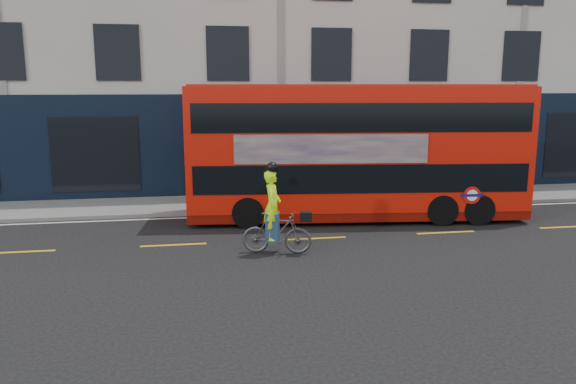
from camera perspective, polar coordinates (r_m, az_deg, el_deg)
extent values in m
plane|color=black|center=(14.80, 4.02, -6.29)|extent=(120.00, 120.00, 0.00)
cube|color=slate|center=(20.97, -0.13, -0.96)|extent=(60.00, 3.00, 0.12)
cube|color=slate|center=(19.52, 0.59, -1.84)|extent=(60.00, 0.12, 0.13)
cube|color=beige|center=(27.13, -2.49, 17.51)|extent=(50.00, 10.00, 15.00)
cube|color=black|center=(22.11, -0.76, 4.74)|extent=(50.00, 0.08, 4.00)
cube|color=silver|center=(19.25, 0.75, -2.21)|extent=(58.00, 0.10, 0.01)
cube|color=red|center=(18.36, 6.97, 4.59)|extent=(10.98, 3.60, 3.87)
cube|color=#640A04|center=(18.70, 6.83, -1.77)|extent=(10.97, 3.55, 0.29)
cube|color=black|center=(18.47, 6.91, 1.94)|extent=(10.55, 3.59, 0.88)
cube|color=black|center=(18.28, 7.05, 7.72)|extent=(10.55, 3.59, 0.88)
cube|color=#A5150B|center=(18.25, 7.12, 10.70)|extent=(10.75, 3.48, 0.08)
cube|color=black|center=(20.15, 22.24, 1.95)|extent=(0.28, 2.20, 0.88)
cube|color=black|center=(19.97, 22.63, 7.23)|extent=(0.28, 2.20, 0.88)
cube|color=black|center=(18.30, -10.00, 1.77)|extent=(0.28, 2.20, 0.88)
cube|color=tan|center=(16.96, 4.47, 4.37)|extent=(5.85, 0.67, 0.88)
cylinder|color=red|center=(18.31, 18.20, -0.32)|extent=(0.55, 0.08, 0.55)
cylinder|color=white|center=(18.31, 18.21, -0.32)|extent=(0.35, 0.06, 0.35)
cube|color=#0C1459|center=(18.30, 18.21, -0.33)|extent=(0.68, 0.09, 0.09)
cylinder|color=black|center=(19.66, 17.59, -1.00)|extent=(1.24, 2.59, 0.98)
cylinder|color=black|center=(19.27, 14.32, -1.06)|extent=(1.24, 2.59, 0.98)
cylinder|color=black|center=(18.37, -4.06, -1.32)|extent=(1.24, 2.59, 0.98)
imported|color=#434548|center=(14.68, -1.15, -4.18)|extent=(1.89, 0.96, 1.09)
imported|color=#ACEA0F|center=(14.52, -1.59, -1.35)|extent=(0.59, 0.75, 1.81)
cube|color=black|center=(14.51, 1.85, -2.50)|extent=(0.36, 0.31, 0.24)
cube|color=navy|center=(14.65, -1.58, -3.57)|extent=(0.42, 0.48, 0.76)
sphere|color=black|center=(14.34, -1.61, 2.53)|extent=(0.28, 0.28, 0.28)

